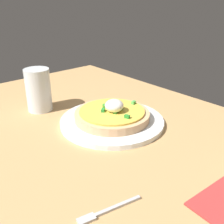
{
  "coord_description": "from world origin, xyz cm",
  "views": [
    {
      "loc": [
        -45.43,
        32.23,
        33.98
      ],
      "look_at": [
        1.99,
        -8.97,
        5.7
      ],
      "focal_mm": 43.02,
      "sensor_mm": 36.0,
      "label": 1
    }
  ],
  "objects_px": {
    "pizza": "(112,114)",
    "fork": "(105,212)",
    "plate": "(112,121)",
    "cup_near": "(38,91)"
  },
  "relations": [
    {
      "from": "fork",
      "to": "plate",
      "type": "bearing_deg",
      "value": -121.79
    },
    {
      "from": "plate",
      "to": "cup_near",
      "type": "relative_size",
      "value": 2.21
    },
    {
      "from": "pizza",
      "to": "fork",
      "type": "bearing_deg",
      "value": 136.82
    },
    {
      "from": "cup_near",
      "to": "plate",
      "type": "bearing_deg",
      "value": -154.32
    },
    {
      "from": "pizza",
      "to": "cup_near",
      "type": "relative_size",
      "value": 1.59
    },
    {
      "from": "pizza",
      "to": "plate",
      "type": "bearing_deg",
      "value": -0.19
    },
    {
      "from": "cup_near",
      "to": "pizza",
      "type": "bearing_deg",
      "value": -154.4
    },
    {
      "from": "fork",
      "to": "cup_near",
      "type": "bearing_deg",
      "value": -93.52
    },
    {
      "from": "plate",
      "to": "pizza",
      "type": "bearing_deg",
      "value": 179.81
    },
    {
      "from": "pizza",
      "to": "fork",
      "type": "distance_m",
      "value": 0.31
    }
  ]
}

